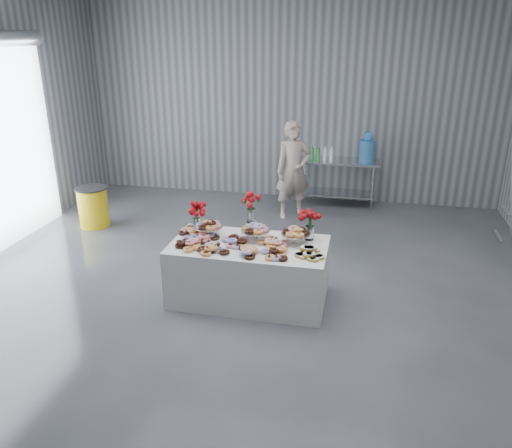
{
  "coord_description": "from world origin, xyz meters",
  "views": [
    {
      "loc": [
        1.37,
        -5.17,
        3.18
      ],
      "look_at": [
        0.16,
        0.52,
        0.91
      ],
      "focal_mm": 35.0,
      "sensor_mm": 36.0,
      "label": 1
    }
  ],
  "objects_px": {
    "person": "(293,170)",
    "trash_barrel": "(93,207)",
    "water_jug": "(367,148)",
    "display_table": "(249,272)",
    "prep_table": "(338,174)"
  },
  "relations": [
    {
      "from": "display_table",
      "to": "person",
      "type": "bearing_deg",
      "value": 87.92
    },
    {
      "from": "prep_table",
      "to": "water_jug",
      "type": "xyz_separation_m",
      "value": [
        0.5,
        -0.0,
        0.53
      ]
    },
    {
      "from": "water_jug",
      "to": "person",
      "type": "bearing_deg",
      "value": -147.35
    },
    {
      "from": "water_jug",
      "to": "person",
      "type": "xyz_separation_m",
      "value": [
        -1.25,
        -0.8,
        -0.28
      ]
    },
    {
      "from": "display_table",
      "to": "trash_barrel",
      "type": "relative_size",
      "value": 2.75
    },
    {
      "from": "display_table",
      "to": "water_jug",
      "type": "relative_size",
      "value": 3.43
    },
    {
      "from": "prep_table",
      "to": "trash_barrel",
      "type": "height_order",
      "value": "prep_table"
    },
    {
      "from": "water_jug",
      "to": "trash_barrel",
      "type": "relative_size",
      "value": 0.8
    },
    {
      "from": "display_table",
      "to": "trash_barrel",
      "type": "distance_m",
      "value": 3.69
    },
    {
      "from": "display_table",
      "to": "trash_barrel",
      "type": "bearing_deg",
      "value": 149.1
    },
    {
      "from": "display_table",
      "to": "prep_table",
      "type": "xyz_separation_m",
      "value": [
        0.86,
        3.86,
        0.24
      ]
    },
    {
      "from": "person",
      "to": "trash_barrel",
      "type": "distance_m",
      "value": 3.52
    },
    {
      "from": "person",
      "to": "trash_barrel",
      "type": "bearing_deg",
      "value": 175.3
    },
    {
      "from": "prep_table",
      "to": "trash_barrel",
      "type": "distance_m",
      "value": 4.49
    },
    {
      "from": "display_table",
      "to": "prep_table",
      "type": "bearing_deg",
      "value": 77.45
    }
  ]
}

